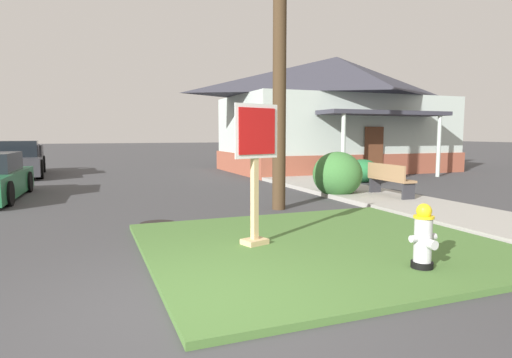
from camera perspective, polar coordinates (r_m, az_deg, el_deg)
ground_plane at (r=4.55m, az=-7.91°, el=-16.93°), size 160.00×160.00×0.00m
grass_corner_patch at (r=6.91m, az=8.61°, el=-8.55°), size 5.34×4.91×0.08m
sidewalk_strip at (r=12.19m, az=15.34°, el=-2.28°), size 2.20×15.51×0.12m
fire_hydrant at (r=5.87m, az=21.12°, el=-7.23°), size 0.38×0.34×0.82m
stop_sign at (r=6.52m, az=-0.08°, el=0.50°), size 0.77×0.38×2.13m
manhole_cover at (r=8.79m, az=-12.77°, el=-5.71°), size 0.70×0.70×0.02m
pickup_truck_charcoal at (r=20.51m, az=-29.00°, el=2.02°), size 2.30×5.37×1.48m
street_bench at (r=12.03m, az=17.09°, el=0.10°), size 0.47×1.60×0.85m
corner_house at (r=21.30m, az=10.47°, el=8.56°), size 10.64×7.57×5.38m
shrub_near_porch at (r=16.21m, az=13.79°, el=1.05°), size 1.19×1.19×0.84m
shrub_by_curb at (r=12.30m, az=10.65°, el=0.60°), size 1.37×1.37×1.27m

